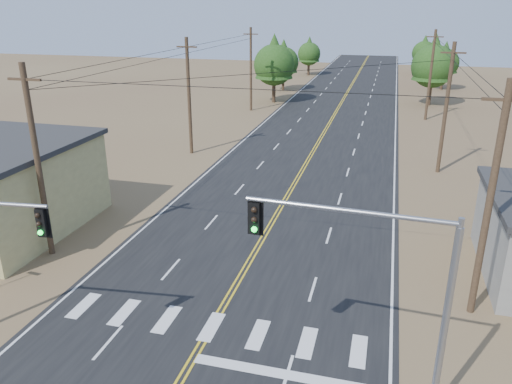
% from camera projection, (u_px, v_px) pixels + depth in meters
% --- Properties ---
extents(road, '(15.00, 200.00, 0.02)m').
position_uv_depth(road, '(303.00, 169.00, 40.51)').
color(road, black).
rests_on(road, ground).
extents(utility_pole_left_near, '(1.80, 0.30, 10.00)m').
position_uv_depth(utility_pole_left_near, '(38.00, 162.00, 24.97)').
color(utility_pole_left_near, '#4C3826').
rests_on(utility_pole_left_near, ground).
extents(utility_pole_left_mid, '(1.80, 0.30, 10.00)m').
position_uv_depth(utility_pole_left_mid, '(189.00, 96.00, 43.06)').
color(utility_pole_left_mid, '#4C3826').
rests_on(utility_pole_left_mid, ground).
extents(utility_pole_left_far, '(1.80, 0.30, 10.00)m').
position_uv_depth(utility_pole_left_far, '(251.00, 69.00, 61.14)').
color(utility_pole_left_far, '#4C3826').
rests_on(utility_pole_left_far, ground).
extents(utility_pole_right_near, '(1.80, 0.30, 10.00)m').
position_uv_depth(utility_pole_right_near, '(489.00, 202.00, 19.90)').
color(utility_pole_right_near, '#4C3826').
rests_on(utility_pole_right_near, ground).
extents(utility_pole_right_mid, '(1.80, 0.30, 10.00)m').
position_uv_depth(utility_pole_right_mid, '(446.00, 108.00, 37.98)').
color(utility_pole_right_mid, '#4C3826').
rests_on(utility_pole_right_mid, ground).
extents(utility_pole_right_far, '(1.80, 0.30, 10.00)m').
position_uv_depth(utility_pole_right_far, '(431.00, 75.00, 56.07)').
color(utility_pole_right_far, '#4C3826').
rests_on(utility_pole_right_far, ground).
extents(signal_mast_right, '(6.42, 0.62, 6.98)m').
position_uv_depth(signal_mast_right, '(385.00, 277.00, 15.10)').
color(signal_mast_right, gray).
rests_on(signal_mast_right, ground).
extents(tree_left_near, '(5.42, 5.42, 9.04)m').
position_uv_depth(tree_left_near, '(274.00, 61.00, 66.24)').
color(tree_left_near, '#3F2D1E').
rests_on(tree_left_near, ground).
extents(tree_left_mid, '(4.62, 4.62, 7.70)m').
position_uv_depth(tree_left_mid, '(284.00, 59.00, 76.01)').
color(tree_left_mid, '#3F2D1E').
rests_on(tree_left_mid, ground).
extents(tree_left_far, '(4.23, 4.23, 7.05)m').
position_uv_depth(tree_left_far, '(309.00, 51.00, 93.00)').
color(tree_left_far, '#3F2D1E').
rests_on(tree_left_far, ground).
extents(tree_right_near, '(5.49, 5.49, 9.15)m').
position_uv_depth(tree_right_near, '(434.00, 62.00, 64.24)').
color(tree_right_near, '#3F2D1E').
rests_on(tree_right_near, ground).
extents(tree_right_mid, '(4.42, 4.42, 7.37)m').
position_uv_depth(tree_right_mid, '(445.00, 60.00, 76.72)').
color(tree_right_mid, '#3F2D1E').
rests_on(tree_right_mid, ground).
extents(tree_right_far, '(4.38, 4.38, 7.30)m').
position_uv_depth(tree_right_far, '(424.00, 50.00, 93.28)').
color(tree_right_far, '#3F2D1E').
rests_on(tree_right_far, ground).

